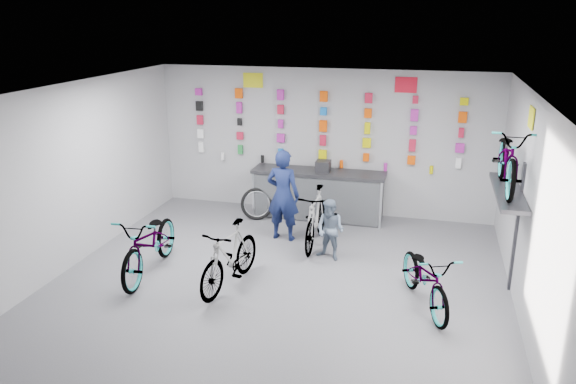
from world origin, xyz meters
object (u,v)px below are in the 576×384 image
(clerk, at_px, (283,195))
(customer, at_px, (330,230))
(bike_right, at_px, (426,277))
(bike_left, at_px, (150,243))
(bike_service, at_px, (316,218))
(bike_center, at_px, (230,256))
(counter, at_px, (318,195))

(clerk, height_order, customer, clerk)
(bike_right, xyz_separation_m, clerk, (-2.63, 1.95, 0.40))
(bike_left, xyz_separation_m, bike_service, (2.33, 1.82, -0.00))
(bike_center, distance_m, bike_right, 2.92)
(bike_service, xyz_separation_m, clerk, (-0.65, 0.14, 0.33))
(counter, height_order, bike_left, bike_left)
(bike_center, height_order, customer, customer)
(counter, distance_m, clerk, 1.38)
(bike_left, bearing_deg, counter, 52.24)
(customer, bearing_deg, clerk, 165.11)
(bike_service, relative_size, customer, 1.64)
(bike_right, bearing_deg, clerk, 121.45)
(clerk, bearing_deg, bike_service, 173.81)
(bike_right, bearing_deg, customer, 119.80)
(bike_right, relative_size, customer, 1.63)
(customer, bearing_deg, bike_center, -113.90)
(bike_center, bearing_deg, clerk, 92.37)
(bike_right, height_order, customer, customer)
(bike_center, height_order, bike_right, bike_center)
(bike_service, relative_size, clerk, 1.02)
(counter, height_order, bike_right, counter)
(bike_center, bearing_deg, counter, 88.54)
(bike_left, distance_m, bike_service, 2.96)
(clerk, bearing_deg, bike_center, 88.02)
(bike_service, bearing_deg, bike_left, -142.65)
(bike_center, relative_size, clerk, 0.98)
(bike_left, relative_size, clerk, 1.18)
(bike_right, distance_m, bike_service, 2.69)
(bike_left, distance_m, customer, 2.98)
(bike_right, bearing_deg, counter, 102.68)
(bike_left, relative_size, bike_right, 1.17)
(bike_right, relative_size, clerk, 1.01)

